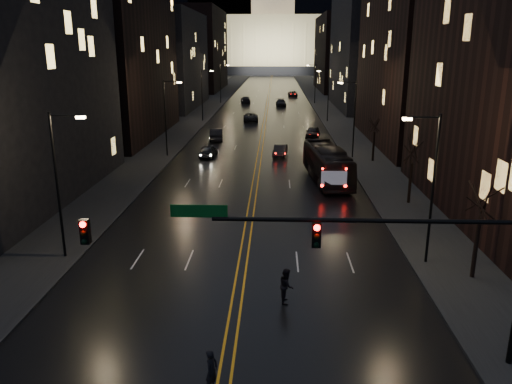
# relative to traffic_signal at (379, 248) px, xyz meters

# --- Properties ---
(ground) EXTENTS (900.00, 900.00, 0.00)m
(ground) POSITION_rel_traffic_signal_xyz_m (-5.91, 0.00, -5.10)
(ground) COLOR black
(ground) RESTS_ON ground
(road) EXTENTS (20.00, 320.00, 0.02)m
(road) POSITION_rel_traffic_signal_xyz_m (-5.91, 130.00, -5.09)
(road) COLOR black
(road) RESTS_ON ground
(sidewalk_left) EXTENTS (8.00, 320.00, 0.16)m
(sidewalk_left) POSITION_rel_traffic_signal_xyz_m (-19.91, 130.00, -5.02)
(sidewalk_left) COLOR black
(sidewalk_left) RESTS_ON ground
(sidewalk_right) EXTENTS (8.00, 320.00, 0.16)m
(sidewalk_right) POSITION_rel_traffic_signal_xyz_m (8.09, 130.00, -5.02)
(sidewalk_right) COLOR black
(sidewalk_right) RESTS_ON ground
(center_line) EXTENTS (0.62, 320.00, 0.01)m
(center_line) POSITION_rel_traffic_signal_xyz_m (-5.91, 130.00, -5.08)
(center_line) COLOR orange
(center_line) RESTS_ON road
(building_left_mid) EXTENTS (12.00, 30.00, 28.00)m
(building_left_mid) POSITION_rel_traffic_signal_xyz_m (-26.91, 54.00, 8.90)
(building_left_mid) COLOR black
(building_left_mid) RESTS_ON ground
(building_left_far) EXTENTS (12.00, 34.00, 20.00)m
(building_left_far) POSITION_rel_traffic_signal_xyz_m (-26.91, 92.00, 4.90)
(building_left_far) COLOR black
(building_left_far) RESTS_ON ground
(building_left_dist) EXTENTS (12.00, 40.00, 24.00)m
(building_left_dist) POSITION_rel_traffic_signal_xyz_m (-26.91, 140.00, 6.90)
(building_left_dist) COLOR black
(building_left_dist) RESTS_ON ground
(building_right_mid) EXTENTS (12.00, 34.00, 26.00)m
(building_right_mid) POSITION_rel_traffic_signal_xyz_m (15.09, 92.00, 7.90)
(building_right_mid) COLOR black
(building_right_mid) RESTS_ON ground
(building_right_dist) EXTENTS (12.00, 40.00, 22.00)m
(building_right_dist) POSITION_rel_traffic_signal_xyz_m (15.09, 140.00, 5.90)
(building_right_dist) COLOR black
(building_right_dist) RESTS_ON ground
(capitol) EXTENTS (90.00, 50.00, 58.50)m
(capitol) POSITION_rel_traffic_signal_xyz_m (-5.91, 250.00, 12.05)
(capitol) COLOR black
(capitol) RESTS_ON ground
(traffic_signal) EXTENTS (17.29, 0.45, 7.00)m
(traffic_signal) POSITION_rel_traffic_signal_xyz_m (0.00, 0.00, 0.00)
(traffic_signal) COLOR black
(traffic_signal) RESTS_ON ground
(streetlamp_right_near) EXTENTS (2.13, 0.25, 9.00)m
(streetlamp_right_near) POSITION_rel_traffic_signal_xyz_m (4.91, 10.00, -0.02)
(streetlamp_right_near) COLOR black
(streetlamp_right_near) RESTS_ON ground
(streetlamp_left_near) EXTENTS (2.13, 0.25, 9.00)m
(streetlamp_left_near) POSITION_rel_traffic_signal_xyz_m (-16.72, 10.00, -0.02)
(streetlamp_left_near) COLOR black
(streetlamp_left_near) RESTS_ON ground
(streetlamp_right_mid) EXTENTS (2.13, 0.25, 9.00)m
(streetlamp_right_mid) POSITION_rel_traffic_signal_xyz_m (4.91, 40.00, -0.02)
(streetlamp_right_mid) COLOR black
(streetlamp_right_mid) RESTS_ON ground
(streetlamp_left_mid) EXTENTS (2.13, 0.25, 9.00)m
(streetlamp_left_mid) POSITION_rel_traffic_signal_xyz_m (-16.72, 40.00, -0.02)
(streetlamp_left_mid) COLOR black
(streetlamp_left_mid) RESTS_ON ground
(streetlamp_right_far) EXTENTS (2.13, 0.25, 9.00)m
(streetlamp_right_far) POSITION_rel_traffic_signal_xyz_m (4.91, 70.00, -0.02)
(streetlamp_right_far) COLOR black
(streetlamp_right_far) RESTS_ON ground
(streetlamp_left_far) EXTENTS (2.13, 0.25, 9.00)m
(streetlamp_left_far) POSITION_rel_traffic_signal_xyz_m (-16.72, 70.00, -0.02)
(streetlamp_left_far) COLOR black
(streetlamp_left_far) RESTS_ON ground
(streetlamp_right_dist) EXTENTS (2.13, 0.25, 9.00)m
(streetlamp_right_dist) POSITION_rel_traffic_signal_xyz_m (4.91, 100.00, -0.02)
(streetlamp_right_dist) COLOR black
(streetlamp_right_dist) RESTS_ON ground
(streetlamp_left_dist) EXTENTS (2.13, 0.25, 9.00)m
(streetlamp_left_dist) POSITION_rel_traffic_signal_xyz_m (-16.72, 100.00, -0.02)
(streetlamp_left_dist) COLOR black
(streetlamp_left_dist) RESTS_ON ground
(tree_right_near) EXTENTS (2.40, 2.40, 6.65)m
(tree_right_near) POSITION_rel_traffic_signal_xyz_m (7.09, 8.00, -0.58)
(tree_right_near) COLOR black
(tree_right_near) RESTS_ON ground
(tree_right_mid) EXTENTS (2.40, 2.40, 6.65)m
(tree_right_mid) POSITION_rel_traffic_signal_xyz_m (7.09, 22.00, -0.58)
(tree_right_mid) COLOR black
(tree_right_mid) RESTS_ON ground
(tree_right_far) EXTENTS (2.40, 2.40, 6.65)m
(tree_right_far) POSITION_rel_traffic_signal_xyz_m (7.09, 38.00, -0.58)
(tree_right_far) COLOR black
(tree_right_far) RESTS_ON ground
(bus) EXTENTS (4.04, 12.29, 3.36)m
(bus) POSITION_rel_traffic_signal_xyz_m (1.05, 29.57, -3.42)
(bus) COLOR black
(bus) RESTS_ON ground
(oncoming_car_a) EXTENTS (2.01, 4.40, 1.47)m
(oncoming_car_a) POSITION_rel_traffic_signal_xyz_m (-11.97, 39.90, -4.37)
(oncoming_car_a) COLOR black
(oncoming_car_a) RESTS_ON ground
(oncoming_car_b) EXTENTS (2.34, 5.30, 1.69)m
(oncoming_car_b) POSITION_rel_traffic_signal_xyz_m (-12.29, 51.06, -4.26)
(oncoming_car_b) COLOR black
(oncoming_car_b) RESTS_ON ground
(oncoming_car_c) EXTENTS (2.90, 5.66, 1.53)m
(oncoming_car_c) POSITION_rel_traffic_signal_xyz_m (-8.41, 70.50, -4.34)
(oncoming_car_c) COLOR black
(oncoming_car_c) RESTS_ON ground
(oncoming_car_d) EXTENTS (2.69, 5.54, 1.55)m
(oncoming_car_d) POSITION_rel_traffic_signal_xyz_m (-11.12, 101.01, -4.33)
(oncoming_car_d) COLOR black
(oncoming_car_d) RESTS_ON ground
(receding_car_a) EXTENTS (1.91, 4.27, 1.36)m
(receding_car_a) POSITION_rel_traffic_signal_xyz_m (-3.41, 40.89, -4.42)
(receding_car_a) COLOR black
(receding_car_a) RESTS_ON ground
(receding_car_b) EXTENTS (2.57, 5.01, 1.63)m
(receding_car_b) POSITION_rel_traffic_signal_xyz_m (1.40, 54.03, -4.29)
(receding_car_b) COLOR black
(receding_car_b) RESTS_ON ground
(receding_car_c) EXTENTS (2.37, 5.43, 1.56)m
(receding_car_c) POSITION_rel_traffic_signal_xyz_m (-2.82, 94.28, -4.33)
(receding_car_c) COLOR black
(receding_car_c) RESTS_ON ground
(receding_car_d) EXTENTS (2.56, 5.21, 1.42)m
(receding_car_d) POSITION_rel_traffic_signal_xyz_m (0.55, 117.96, -4.39)
(receding_car_d) COLOR black
(receding_car_d) RESTS_ON ground
(pedestrian_a) EXTENTS (0.62, 0.74, 1.72)m
(pedestrian_a) POSITION_rel_traffic_signal_xyz_m (-6.31, -2.00, -4.24)
(pedestrian_a) COLOR black
(pedestrian_a) RESTS_ON ground
(pedestrian_b) EXTENTS (0.50, 0.90, 1.84)m
(pedestrian_b) POSITION_rel_traffic_signal_xyz_m (-3.37, 5.00, -4.19)
(pedestrian_b) COLOR black
(pedestrian_b) RESTS_ON ground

